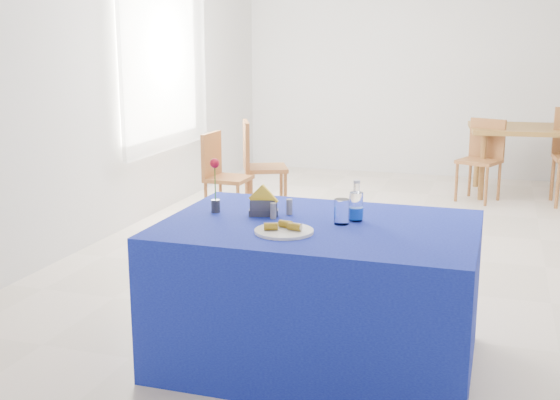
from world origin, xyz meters
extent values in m
plane|color=beige|center=(0.00, 0.00, 0.00)|extent=(7.00, 7.00, 0.00)
plane|color=silver|center=(0.00, 3.50, 1.40)|extent=(5.00, 0.00, 5.00)
plane|color=silver|center=(0.00, -3.50, 1.40)|extent=(5.00, 0.00, 5.00)
plane|color=silver|center=(-2.50, 0.00, 1.40)|extent=(0.00, 7.00, 7.00)
cube|color=white|center=(-2.47, 0.80, 1.55)|extent=(0.04, 1.50, 1.60)
cube|color=white|center=(-2.40, 0.80, 1.55)|extent=(0.04, 1.75, 1.85)
cylinder|color=silver|center=(-0.26, -2.27, 0.77)|extent=(0.29, 0.29, 0.01)
cylinder|color=white|center=(-0.03, -2.02, 0.82)|extent=(0.08, 0.08, 0.13)
cylinder|color=gray|center=(-0.39, -2.02, 0.80)|extent=(0.03, 0.03, 0.08)
cylinder|color=slate|center=(-0.34, -1.91, 0.80)|extent=(0.03, 0.03, 0.08)
cube|color=navy|center=(-0.14, -2.04, 0.38)|extent=(1.60, 1.10, 0.76)
cylinder|color=white|center=(0.03, -1.93, 0.83)|extent=(0.07, 0.07, 0.15)
cylinder|color=#0B3EC6|center=(0.03, -1.93, 0.80)|extent=(0.07, 0.07, 0.06)
cylinder|color=white|center=(0.03, -1.93, 0.94)|extent=(0.03, 0.03, 0.05)
cylinder|color=silver|center=(0.03, -1.93, 0.97)|extent=(0.03, 0.03, 0.01)
cube|color=#37373C|center=(-0.46, -1.98, 0.78)|extent=(0.17, 0.10, 0.03)
cube|color=#3D3D43|center=(-0.45, -2.00, 0.81)|extent=(0.14, 0.05, 0.09)
cube|color=#37363B|center=(-0.47, -1.96, 0.81)|extent=(0.14, 0.05, 0.09)
cube|color=yellow|center=(-0.46, -1.98, 0.85)|extent=(0.16, 0.02, 0.16)
cylinder|color=#27272C|center=(-0.74, -1.98, 0.80)|extent=(0.05, 0.05, 0.07)
cylinder|color=#1B6118|center=(-0.74, -1.98, 0.91)|extent=(0.01, 0.01, 0.22)
sphere|color=#B70C22|center=(-0.74, -1.98, 1.03)|extent=(0.05, 0.05, 0.05)
cube|color=olive|center=(1.11, 2.64, 0.73)|extent=(1.54, 1.08, 0.05)
cylinder|color=brown|center=(0.55, 2.23, 0.35)|extent=(0.06, 0.06, 0.71)
cylinder|color=olive|center=(0.48, 2.92, 0.35)|extent=(0.06, 0.06, 0.71)
cylinder|color=#96562B|center=(0.31, 2.06, 0.21)|extent=(0.03, 0.03, 0.41)
cylinder|color=#96562B|center=(0.61, 1.94, 0.21)|extent=(0.03, 0.03, 0.41)
cylinder|color=#96562B|center=(0.43, 2.37, 0.21)|extent=(0.03, 0.03, 0.41)
cylinder|color=#96562B|center=(0.74, 2.25, 0.21)|extent=(0.03, 0.03, 0.41)
cube|color=#96562B|center=(0.52, 2.16, 0.43)|extent=(0.50, 0.50, 0.04)
cube|color=#96562B|center=(0.59, 2.32, 0.65)|extent=(0.37, 0.18, 0.42)
cylinder|color=#96562B|center=(1.31, 2.04, 0.24)|extent=(0.04, 0.04, 0.48)
cylinder|color=#96562B|center=(1.27, 2.42, 0.24)|extent=(0.04, 0.04, 0.48)
cylinder|color=#96562B|center=(-1.51, 0.36, 0.20)|extent=(0.03, 0.03, 0.40)
cylinder|color=#96562B|center=(-1.50, 0.69, 0.20)|extent=(0.03, 0.03, 0.40)
cylinder|color=#96562B|center=(-1.84, 0.38, 0.20)|extent=(0.03, 0.03, 0.40)
cylinder|color=#96562B|center=(-1.82, 0.70, 0.20)|extent=(0.03, 0.03, 0.40)
cube|color=#96562B|center=(-1.67, 0.53, 0.42)|extent=(0.39, 0.39, 0.04)
cube|color=#96562B|center=(-1.84, 0.54, 0.64)|extent=(0.05, 0.38, 0.41)
cylinder|color=#96562B|center=(-1.22, 0.87, 0.22)|extent=(0.04, 0.04, 0.44)
cylinder|color=#96562B|center=(-1.36, 1.19, 0.22)|extent=(0.04, 0.04, 0.44)
cylinder|color=#96562B|center=(-1.54, 0.72, 0.22)|extent=(0.04, 0.04, 0.44)
cylinder|color=#96562B|center=(-1.68, 1.04, 0.22)|extent=(0.04, 0.04, 0.44)
cube|color=#96562B|center=(-1.45, 0.95, 0.45)|extent=(0.54, 0.54, 0.04)
cube|color=#96562B|center=(-1.62, 0.88, 0.69)|extent=(0.20, 0.39, 0.45)
cylinder|color=gold|center=(-0.32, -2.29, 0.79)|extent=(0.08, 0.06, 0.04)
cylinder|color=beige|center=(-0.29, -2.28, 0.79)|extent=(0.01, 0.03, 0.03)
cylinder|color=gold|center=(-0.20, -2.26, 0.79)|extent=(0.07, 0.05, 0.04)
cylinder|color=beige|center=(-0.17, -2.27, 0.79)|extent=(0.01, 0.03, 0.03)
cylinder|color=gold|center=(-0.26, -2.23, 0.79)|extent=(0.07, 0.05, 0.04)
cylinder|color=beige|center=(-0.23, -2.24, 0.79)|extent=(0.01, 0.03, 0.03)
camera|label=1|loc=(0.72, -5.42, 1.68)|focal=45.00mm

